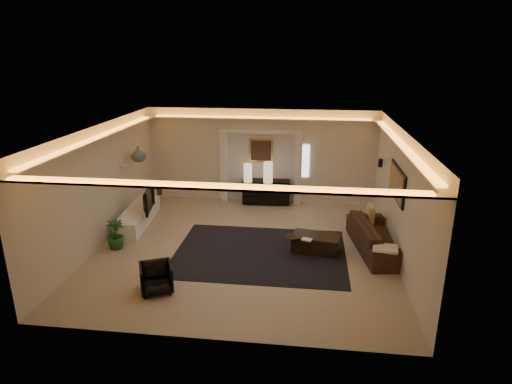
# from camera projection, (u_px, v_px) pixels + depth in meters

# --- Properties ---
(floor) EXTENTS (7.00, 7.00, 0.00)m
(floor) POSITION_uv_depth(u_px,v_px,m) (245.00, 248.00, 10.48)
(floor) COLOR #A39484
(floor) RESTS_ON ground
(ceiling) EXTENTS (7.00, 7.00, 0.00)m
(ceiling) POSITION_uv_depth(u_px,v_px,m) (244.00, 129.00, 9.57)
(ceiling) COLOR white
(ceiling) RESTS_ON ground
(wall_back) EXTENTS (7.00, 0.00, 7.00)m
(wall_back) POSITION_uv_depth(u_px,v_px,m) (261.00, 156.00, 13.32)
(wall_back) COLOR beige
(wall_back) RESTS_ON ground
(wall_front) EXTENTS (7.00, 0.00, 7.00)m
(wall_front) POSITION_uv_depth(u_px,v_px,m) (211.00, 261.00, 6.72)
(wall_front) COLOR beige
(wall_front) RESTS_ON ground
(wall_left) EXTENTS (0.00, 7.00, 7.00)m
(wall_left) POSITION_uv_depth(u_px,v_px,m) (101.00, 186.00, 10.43)
(wall_left) COLOR beige
(wall_left) RESTS_ON ground
(wall_right) EXTENTS (0.00, 7.00, 7.00)m
(wall_right) POSITION_uv_depth(u_px,v_px,m) (400.00, 198.00, 9.61)
(wall_right) COLOR beige
(wall_right) RESTS_ON ground
(cove_soffit) EXTENTS (7.00, 7.00, 0.04)m
(cove_soffit) POSITION_uv_depth(u_px,v_px,m) (244.00, 142.00, 9.66)
(cove_soffit) COLOR silver
(cove_soffit) RESTS_ON ceiling
(daylight_slit) EXTENTS (0.25, 0.03, 1.00)m
(daylight_slit) POSITION_uv_depth(u_px,v_px,m) (305.00, 161.00, 13.18)
(daylight_slit) COLOR white
(daylight_slit) RESTS_ON wall_back
(area_rug) EXTENTS (4.00, 3.00, 0.01)m
(area_rug) POSITION_uv_depth(u_px,v_px,m) (260.00, 253.00, 10.24)
(area_rug) COLOR black
(area_rug) RESTS_ON ground
(pilaster_left) EXTENTS (0.22, 0.20, 2.20)m
(pilaster_left) POSITION_uv_depth(u_px,v_px,m) (224.00, 167.00, 13.47)
(pilaster_left) COLOR silver
(pilaster_left) RESTS_ON ground
(pilaster_right) EXTENTS (0.22, 0.20, 2.20)m
(pilaster_right) POSITION_uv_depth(u_px,v_px,m) (298.00, 169.00, 13.20)
(pilaster_right) COLOR silver
(pilaster_right) RESTS_ON ground
(alcove_header) EXTENTS (2.52, 0.20, 0.12)m
(alcove_header) POSITION_uv_depth(u_px,v_px,m) (261.00, 131.00, 12.98)
(alcove_header) COLOR silver
(alcove_header) RESTS_ON wall_back
(painting_frame) EXTENTS (0.74, 0.04, 0.74)m
(painting_frame) POSITION_uv_depth(u_px,v_px,m) (261.00, 150.00, 13.23)
(painting_frame) COLOR tan
(painting_frame) RESTS_ON wall_back
(painting_canvas) EXTENTS (0.62, 0.02, 0.62)m
(painting_canvas) POSITION_uv_depth(u_px,v_px,m) (261.00, 150.00, 13.21)
(painting_canvas) COLOR #4C2D1E
(painting_canvas) RESTS_ON wall_back
(art_panel_frame) EXTENTS (0.04, 1.64, 0.74)m
(art_panel_frame) POSITION_uv_depth(u_px,v_px,m) (397.00, 183.00, 9.82)
(art_panel_frame) COLOR black
(art_panel_frame) RESTS_ON wall_right
(art_panel_gold) EXTENTS (0.02, 1.50, 0.62)m
(art_panel_gold) POSITION_uv_depth(u_px,v_px,m) (396.00, 183.00, 9.82)
(art_panel_gold) COLOR tan
(art_panel_gold) RESTS_ON wall_right
(wall_sconce) EXTENTS (0.12, 0.12, 0.22)m
(wall_sconce) POSITION_uv_depth(u_px,v_px,m) (381.00, 163.00, 11.63)
(wall_sconce) COLOR black
(wall_sconce) RESTS_ON wall_right
(wall_niche) EXTENTS (0.10, 0.55, 0.04)m
(wall_niche) POSITION_uv_depth(u_px,v_px,m) (126.00, 164.00, 11.68)
(wall_niche) COLOR silver
(wall_niche) RESTS_ON wall_left
(console) EXTENTS (1.48, 0.54, 0.73)m
(console) POSITION_uv_depth(u_px,v_px,m) (266.00, 192.00, 13.39)
(console) COLOR black
(console) RESTS_ON ground
(lamp_left) EXTENTS (0.29, 0.29, 0.56)m
(lamp_left) POSITION_uv_depth(u_px,v_px,m) (248.00, 171.00, 13.03)
(lamp_left) COLOR beige
(lamp_left) RESTS_ON console
(lamp_right) EXTENTS (0.37, 0.37, 0.62)m
(lamp_right) POSITION_uv_depth(u_px,v_px,m) (268.00, 172.00, 12.95)
(lamp_right) COLOR beige
(lamp_right) RESTS_ON console
(media_ledge) EXTENTS (0.81, 2.45, 0.45)m
(media_ledge) POSITION_uv_depth(u_px,v_px,m) (138.00, 216.00, 11.91)
(media_ledge) COLOR white
(media_ledge) RESTS_ON ground
(tv) EXTENTS (1.14, 0.35, 0.65)m
(tv) POSITION_uv_depth(u_px,v_px,m) (145.00, 199.00, 11.58)
(tv) COLOR black
(tv) RESTS_ON media_ledge
(figurine) EXTENTS (0.19, 0.19, 0.40)m
(figurine) POSITION_uv_depth(u_px,v_px,m) (159.00, 189.00, 12.89)
(figurine) COLOR #3A281D
(figurine) RESTS_ON media_ledge
(ginger_jar) EXTENTS (0.48, 0.48, 0.42)m
(ginger_jar) POSITION_uv_depth(u_px,v_px,m) (138.00, 154.00, 11.75)
(ginger_jar) COLOR #3A4D61
(ginger_jar) RESTS_ON wall_niche
(plant) EXTENTS (0.57, 0.57, 0.72)m
(plant) POSITION_uv_depth(u_px,v_px,m) (115.00, 234.00, 10.37)
(plant) COLOR #1D4C21
(plant) RESTS_ON ground
(sofa) EXTENTS (2.51, 1.30, 0.70)m
(sofa) POSITION_uv_depth(u_px,v_px,m) (377.00, 237.00, 10.28)
(sofa) COLOR #4E3921
(sofa) RESTS_ON ground
(throw_blanket) EXTENTS (0.58, 0.50, 0.06)m
(throw_blanket) POSITION_uv_depth(u_px,v_px,m) (385.00, 248.00, 9.22)
(throw_blanket) COLOR white
(throw_blanket) RESTS_ON sofa
(throw_pillow) EXTENTS (0.15, 0.44, 0.43)m
(throw_pillow) POSITION_uv_depth(u_px,v_px,m) (371.00, 213.00, 11.18)
(throw_pillow) COLOR tan
(throw_pillow) RESTS_ON sofa
(coffee_table) EXTENTS (1.19, 0.79, 0.41)m
(coffee_table) POSITION_uv_depth(u_px,v_px,m) (316.00, 243.00, 10.27)
(coffee_table) COLOR black
(coffee_table) RESTS_ON ground
(bowl) EXTENTS (0.41, 0.41, 0.08)m
(bowl) POSITION_uv_depth(u_px,v_px,m) (292.00, 238.00, 9.97)
(bowl) COLOR #352316
(bowl) RESTS_ON coffee_table
(magazine) EXTENTS (0.27, 0.23, 0.03)m
(magazine) POSITION_uv_depth(u_px,v_px,m) (307.00, 240.00, 9.94)
(magazine) COLOR silver
(magazine) RESTS_ON coffee_table
(armchair) EXTENTS (0.82, 0.83, 0.58)m
(armchair) POSITION_uv_depth(u_px,v_px,m) (156.00, 278.00, 8.54)
(armchair) COLOR #2D2217
(armchair) RESTS_ON ground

